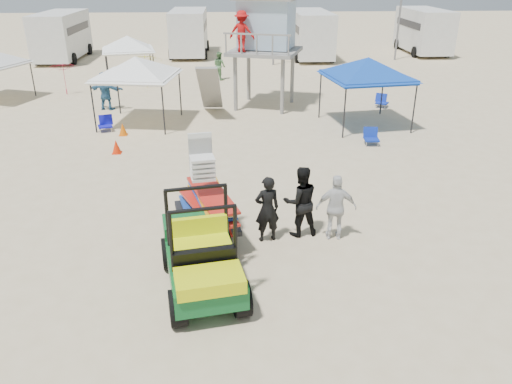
{
  "coord_description": "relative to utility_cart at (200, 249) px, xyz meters",
  "views": [
    {
      "loc": [
        -0.09,
        -7.88,
        6.26
      ],
      "look_at": [
        0.5,
        3.0,
        1.3
      ],
      "focal_mm": 35.0,
      "sensor_mm": 36.0,
      "label": 1
    }
  ],
  "objects": [
    {
      "name": "man_left",
      "position": [
        1.52,
        2.04,
        -0.14
      ],
      "size": [
        0.7,
        0.54,
        1.71
      ],
      "primitive_type": "imported",
      "rotation": [
        0.0,
        0.0,
        3.37
      ],
      "color": "black",
      "rests_on": "ground"
    },
    {
      "name": "ground",
      "position": [
        0.75,
        -0.92,
        -0.99
      ],
      "size": [
        140.0,
        140.0,
        0.0
      ],
      "primitive_type": "plane",
      "color": "beige",
      "rests_on": "ground"
    },
    {
      "name": "canopy_white_a",
      "position": [
        -3.18,
        12.42,
        1.7
      ],
      "size": [
        3.46,
        3.46,
        3.24
      ],
      "color": "black",
      "rests_on": "ground"
    },
    {
      "name": "utility_cart",
      "position": [
        0.0,
        0.0,
        0.0
      ],
      "size": [
        1.87,
        3.0,
        2.13
      ],
      "color": "#0D5323",
      "rests_on": "ground"
    },
    {
      "name": "rv_mid_right",
      "position": [
        6.75,
        29.07,
        0.81
      ],
      "size": [
        2.64,
        7.0,
        3.25
      ],
      "color": "silver",
      "rests_on": "ground"
    },
    {
      "name": "beach_chair_b",
      "position": [
        6.05,
        9.14,
        -0.68
      ],
      "size": [
        0.58,
        0.62,
        0.64
      ],
      "color": "#0E299B",
      "rests_on": "ground"
    },
    {
      "name": "umbrella_b",
      "position": [
        -3.91,
        19.44,
        -0.09
      ],
      "size": [
        2.38,
        2.41,
        1.8
      ],
      "primitive_type": "imported",
      "rotation": [
        0.0,
        0.0,
        0.24
      ],
      "color": "#CAC611",
      "rests_on": "ground"
    },
    {
      "name": "surf_trailer",
      "position": [
        0.01,
        2.34,
        -0.02
      ],
      "size": [
        1.75,
        2.71,
        2.37
      ],
      "color": "black",
      "rests_on": "ground"
    },
    {
      "name": "light_pole_right",
      "position": [
        12.75,
        27.58,
        3.01
      ],
      "size": [
        0.14,
        0.14,
        8.0
      ],
      "primitive_type": "cylinder",
      "color": "slate",
      "rests_on": "ground"
    },
    {
      "name": "canopy_white_c",
      "position": [
        -5.14,
        21.35,
        1.44
      ],
      "size": [
        3.26,
        3.26,
        2.98
      ],
      "color": "black",
      "rests_on": "ground"
    },
    {
      "name": "canopy_blue",
      "position": [
        6.38,
        11.65,
        1.71
      ],
      "size": [
        3.56,
        3.56,
        3.25
      ],
      "color": "black",
      "rests_on": "ground"
    },
    {
      "name": "umbrella_a",
      "position": [
        -7.95,
        17.97,
        -0.16
      ],
      "size": [
        2.08,
        2.11,
        1.66
      ],
      "primitive_type": "imported",
      "rotation": [
        0.0,
        0.0,
        0.16
      ],
      "color": "red",
      "rests_on": "ground"
    },
    {
      "name": "beach_chair_c",
      "position": [
        8.01,
        14.58,
        -0.68
      ],
      "size": [
        0.73,
        0.82,
        0.64
      ],
      "color": "#0F2AAC",
      "rests_on": "ground"
    },
    {
      "name": "rv_far_left",
      "position": [
        -11.25,
        29.07,
        0.81
      ],
      "size": [
        2.64,
        6.8,
        3.25
      ],
      "color": "silver",
      "rests_on": "ground"
    },
    {
      "name": "light_pole_left",
      "position": [
        3.75,
        26.08,
        3.01
      ],
      "size": [
        0.14,
        0.14,
        8.0
      ],
      "primitive_type": "cylinder",
      "color": "slate",
      "rests_on": "ground"
    },
    {
      "name": "beach_chair_a",
      "position": [
        -4.48,
        11.45,
        -0.68
      ],
      "size": [
        0.67,
        0.73,
        0.64
      ],
      "color": "#1011B0",
      "rests_on": "ground"
    },
    {
      "name": "man_mid",
      "position": [
        2.37,
        2.29,
        -0.07
      ],
      "size": [
        0.99,
        0.83,
        1.84
      ],
      "primitive_type": "imported",
      "rotation": [
        0.0,
        0.0,
        3.3
      ],
      "color": "black",
      "rests_on": "ground"
    },
    {
      "name": "lifeguard_tower",
      "position": [
        2.28,
        15.11,
        2.63
      ],
      "size": [
        3.84,
        3.84,
        4.86
      ],
      "color": "gray",
      "rests_on": "ground"
    },
    {
      "name": "rv_far_right",
      "position": [
        15.75,
        30.57,
        0.81
      ],
      "size": [
        2.64,
        6.6,
        3.25
      ],
      "color": "silver",
      "rests_on": "ground"
    },
    {
      "name": "man_right",
      "position": [
        3.22,
        2.04,
        -0.14
      ],
      "size": [
        1.03,
        0.5,
        1.69
      ],
      "primitive_type": "imported",
      "rotation": [
        0.0,
        0.0,
        3.05
      ],
      "color": "silver",
      "rests_on": "ground"
    },
    {
      "name": "cone_far",
      "position": [
        -3.65,
        10.77,
        -0.74
      ],
      "size": [
        0.34,
        0.34,
        0.5
      ],
      "primitive_type": "cone",
      "color": "#DB5C06",
      "rests_on": "ground"
    },
    {
      "name": "distant_beachgoers",
      "position": [
        -3.34,
        17.06,
        -0.12
      ],
      "size": [
        6.63,
        7.55,
        1.78
      ],
      "color": "#2F628E",
      "rests_on": "ground"
    },
    {
      "name": "rv_mid_left",
      "position": [
        -2.25,
        30.57,
        0.81
      ],
      "size": [
        2.65,
        6.5,
        3.25
      ],
      "color": "silver",
      "rests_on": "ground"
    },
    {
      "name": "cone_near",
      "position": [
        -3.48,
        8.63,
        -0.74
      ],
      "size": [
        0.34,
        0.34,
        0.5
      ],
      "primitive_type": "cone",
      "color": "red",
      "rests_on": "ground"
    }
  ]
}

